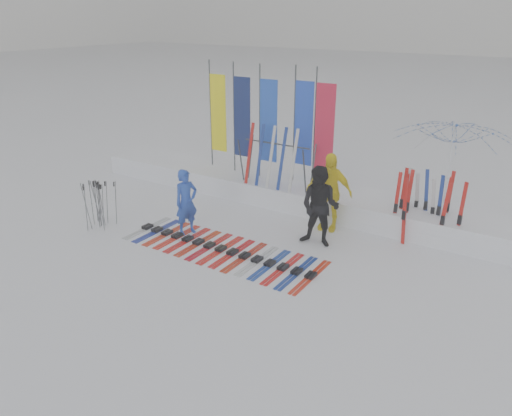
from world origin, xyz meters
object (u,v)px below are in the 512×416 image
Objects in this scene: person_yellow at (329,192)px; ski_rack at (276,158)px; person_blue at (186,202)px; tent_canopy at (447,171)px; ski_row at (222,249)px; person_black at (320,207)px.

person_yellow is 0.96× the size of ski_rack.
tent_canopy is (5.06, 4.23, 0.53)m from person_blue.
tent_canopy is at bearing -30.15° from person_blue.
person_yellow is 0.41× the size of ski_row.
ski_rack is at bearing -161.07° from tent_canopy.
person_blue is at bearing -107.27° from ski_rack.
tent_canopy is at bearing 18.93° from ski_rack.
person_blue is at bearing 165.07° from ski_row.
person_black reaches higher than person_blue.
person_black is 0.64× the size of tent_canopy.
person_blue reaches higher than ski_row.
tent_canopy is 4.43m from ski_rack.
person_black is at bearing -123.62° from tent_canopy.
ski_row is at bearing -130.79° from person_yellow.
ski_rack is (-4.19, -1.44, 0.04)m from tent_canopy.
person_black is 0.97× the size of person_yellow.
ski_rack is (-0.41, 3.14, 1.35)m from ski_row.
person_yellow reaches higher than person_blue.
person_yellow reaches higher than person_black.
person_blue is 0.83× the size of person_yellow.
person_black is 2.73m from ski_rack.
tent_canopy reaches higher than person_blue.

